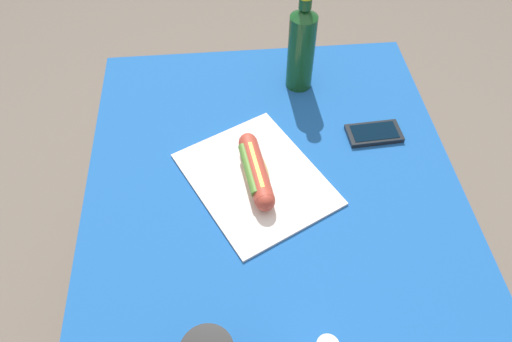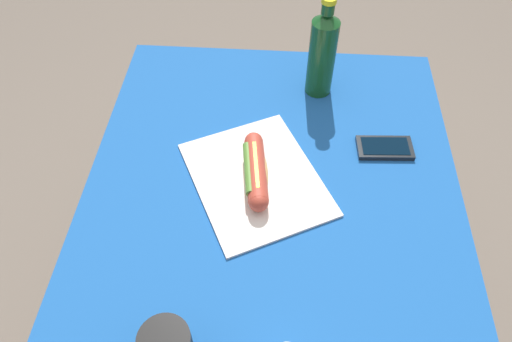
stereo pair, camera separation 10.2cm
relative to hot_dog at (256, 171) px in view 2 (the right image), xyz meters
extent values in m
plane|color=#6B6056|center=(-0.03, -0.04, -0.81)|extent=(6.00, 6.00, 0.00)
cylinder|color=brown|center=(0.35, -0.33, -0.44)|extent=(0.07, 0.07, 0.74)
cylinder|color=brown|center=(0.35, 0.26, -0.44)|extent=(0.07, 0.07, 0.74)
cube|color=brown|center=(-0.03, -0.04, -0.05)|extent=(0.92, 0.75, 0.03)
cube|color=#19519E|center=(-0.03, -0.04, -0.03)|extent=(0.98, 0.81, 0.00)
cube|color=silver|center=(0.00, 0.00, -0.03)|extent=(0.40, 0.37, 0.01)
ellipsoid|color=tan|center=(0.00, 0.00, 0.00)|extent=(0.16, 0.07, 0.04)
cylinder|color=#A83D2D|center=(0.00, 0.00, 0.00)|extent=(0.17, 0.06, 0.04)
sphere|color=#A83D2D|center=(0.08, 0.01, 0.00)|extent=(0.04, 0.04, 0.04)
sphere|color=#A83D2D|center=(-0.08, -0.01, 0.00)|extent=(0.04, 0.04, 0.04)
cube|color=yellow|center=(0.00, 0.00, 0.02)|extent=(0.13, 0.02, 0.00)
cylinder|color=#4C7A2D|center=(0.00, 0.01, 0.01)|extent=(0.14, 0.04, 0.02)
cube|color=black|center=(0.11, -0.29, -0.03)|extent=(0.07, 0.13, 0.01)
cube|color=black|center=(0.11, -0.29, -0.02)|extent=(0.06, 0.11, 0.00)
cylinder|color=#14471E|center=(0.31, -0.14, 0.07)|extent=(0.07, 0.07, 0.20)
cone|color=#14471E|center=(0.31, -0.14, 0.18)|extent=(0.07, 0.07, 0.02)
cylinder|color=#14471E|center=(0.31, -0.14, 0.20)|extent=(0.03, 0.03, 0.03)
cylinder|color=yellow|center=(0.31, -0.14, 0.22)|extent=(0.03, 0.03, 0.01)
camera|label=1|loc=(-0.64, 0.06, 0.79)|focal=33.59mm
camera|label=2|loc=(-0.64, -0.05, 0.79)|focal=33.59mm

